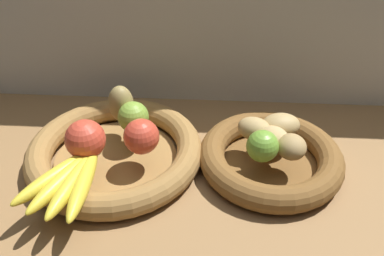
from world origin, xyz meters
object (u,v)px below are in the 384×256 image
apple_red_front (85,139)px  potato_small (292,148)px  banana_bunch_front (70,179)px  potato_large (273,138)px  potato_oblong (254,129)px  lime_near (262,146)px  fruit_bowl_left (115,151)px  pear_brown (121,104)px  apple_red_right (141,137)px  apple_green_back (133,117)px  potato_back (281,125)px  fruit_bowl_right (270,157)px

apple_red_front → potato_small: (39.68, 1.65, -1.51)cm
apple_red_front → banana_bunch_front: bearing=-95.6°
potato_large → potato_oblong: size_ratio=0.93×
banana_bunch_front → apple_red_front: bearing=84.4°
apple_red_front → lime_near: size_ratio=1.25×
apple_red_front → potato_small: size_ratio=1.28×
fruit_bowl_left → lime_near: 30.83cm
fruit_bowl_left → pear_brown: size_ratio=4.30×
apple_red_right → potato_large: apple_red_right is taller
apple_red_right → potato_large: bearing=6.6°
fruit_bowl_left → potato_small: potato_small is taller
apple_red_front → potato_small: apple_red_front is taller
apple_red_front → potato_small: 39.74cm
apple_red_front → potato_large: bearing=7.5°
apple_red_front → lime_near: (33.95, 0.98, -0.78)cm
apple_green_back → pear_brown: bearing=133.6°
potato_large → lime_near: 4.69cm
pear_brown → potato_oblong: size_ratio=1.21×
banana_bunch_front → potato_large: (37.33, 13.18, 0.80)cm
fruit_bowl_left → potato_back: bearing=7.2°
potato_small → banana_bunch_front: bearing=-166.1°
fruit_bowl_left → potato_back: size_ratio=4.58×
potato_back → potato_small: (1.19, -7.53, 0.00)cm
banana_bunch_front → potato_oblong: (33.76, 15.96, 0.86)cm
fruit_bowl_left → apple_green_back: size_ratio=5.59×
potato_oblong → potato_back: bearing=15.9°
apple_red_front → pear_brown: size_ratio=0.91×
fruit_bowl_left → fruit_bowl_right: 32.56cm
apple_red_right → potato_oblong: bearing=14.5°
banana_bunch_front → potato_oblong: size_ratio=2.81×
apple_red_front → apple_red_right: 10.65cm
apple_red_right → lime_near: bearing=-2.0°
apple_green_back → apple_red_front: bearing=-130.2°
apple_green_back → potato_back: 30.90cm
potato_large → potato_oblong: potato_oblong is taller
fruit_bowl_right → apple_red_front: bearing=-172.5°
potato_oblong → apple_red_front: bearing=-167.0°
pear_brown → potato_large: pear_brown is taller
pear_brown → banana_bunch_front: pear_brown is taller
apple_red_front → potato_small: bearing=2.4°
pear_brown → banana_bunch_front: 21.54cm
banana_bunch_front → apple_red_right: bearing=42.0°
lime_near → apple_red_front: bearing=-178.3°
apple_red_right → banana_bunch_front: bearing=-138.0°
potato_large → banana_bunch_front: bearing=-160.5°
apple_green_back → potato_back: apple_green_back is taller
fruit_bowl_right → apple_green_back: bearing=171.8°
potato_oblong → potato_small: bearing=-41.4°
apple_red_right → apple_green_back: bearing=111.9°
apple_green_back → pear_brown: 4.74cm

